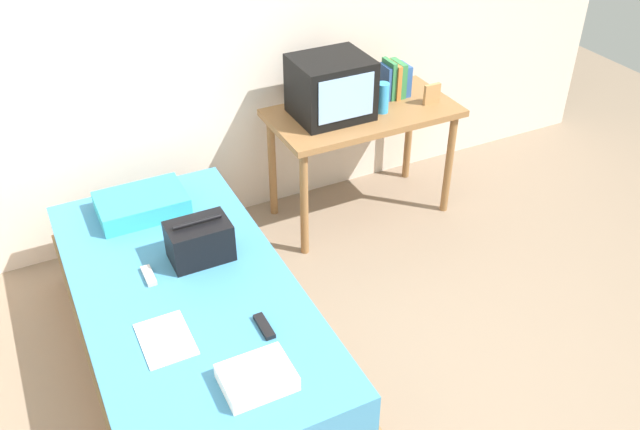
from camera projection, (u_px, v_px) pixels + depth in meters
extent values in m
plane|color=#84705B|center=(436.00, 400.00, 3.26)|extent=(8.00, 8.00, 0.00)
cube|color=beige|center=(263.00, 12.00, 3.98)|extent=(5.20, 0.10, 2.60)
cube|color=olive|center=(194.00, 341.00, 3.37)|extent=(1.00, 2.00, 0.31)
cube|color=teal|center=(188.00, 303.00, 3.22)|extent=(0.97, 1.94, 0.20)
cube|color=olive|center=(363.00, 113.00, 4.16)|extent=(1.16, 0.60, 0.04)
cylinder|color=olive|center=(304.00, 204.00, 4.01)|extent=(0.05, 0.05, 0.71)
cylinder|color=olive|center=(449.00, 164.00, 4.39)|extent=(0.05, 0.05, 0.71)
cylinder|color=olive|center=(272.00, 167.00, 4.36)|extent=(0.05, 0.05, 0.71)
cylinder|color=olive|center=(409.00, 133.00, 4.74)|extent=(0.05, 0.05, 0.71)
cube|color=black|center=(331.00, 87.00, 3.99)|extent=(0.44, 0.38, 0.36)
cube|color=#8CB2E0|center=(346.00, 99.00, 3.84)|extent=(0.35, 0.01, 0.26)
cylinder|color=#3399DB|center=(382.00, 98.00, 4.08)|extent=(0.08, 0.08, 0.19)
cube|color=#2D5699|center=(385.00, 82.00, 4.23)|extent=(0.02, 0.13, 0.21)
cube|color=#337F47|center=(389.00, 79.00, 4.23)|extent=(0.03, 0.14, 0.24)
cube|color=#CC7233|center=(393.00, 80.00, 4.25)|extent=(0.03, 0.17, 0.22)
cube|color=#337F47|center=(398.00, 78.00, 4.26)|extent=(0.04, 0.15, 0.23)
cube|color=#2D5699|center=(403.00, 79.00, 4.28)|extent=(0.04, 0.14, 0.20)
cube|color=#B27F4C|center=(432.00, 94.00, 4.19)|extent=(0.11, 0.02, 0.13)
cube|color=#33A8B7|center=(142.00, 204.00, 3.63)|extent=(0.46, 0.31, 0.11)
cube|color=black|center=(200.00, 241.00, 3.28)|extent=(0.30, 0.20, 0.20)
cylinder|color=black|center=(197.00, 222.00, 3.21)|extent=(0.24, 0.02, 0.02)
cube|color=white|center=(166.00, 339.00, 2.87)|extent=(0.21, 0.29, 0.01)
cube|color=black|center=(264.00, 326.00, 2.93)|extent=(0.04, 0.16, 0.02)
cube|color=#B7B7BC|center=(149.00, 276.00, 3.21)|extent=(0.04, 0.14, 0.02)
cube|color=white|center=(257.00, 377.00, 2.66)|extent=(0.28, 0.22, 0.07)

